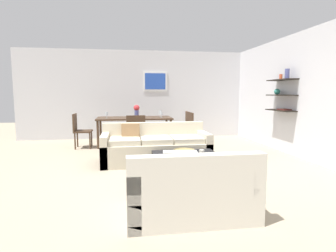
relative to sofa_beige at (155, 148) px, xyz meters
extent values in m
plane|color=tan|center=(0.12, -0.34, -0.29)|extent=(18.00, 18.00, 0.00)
cube|color=silver|center=(0.42, 3.19, 1.06)|extent=(8.40, 0.06, 2.70)
cube|color=white|center=(0.35, 3.15, 1.47)|extent=(0.75, 0.02, 0.62)
cube|color=#264CB2|center=(0.35, 3.13, 1.47)|extent=(0.64, 0.01, 0.49)
cube|color=silver|center=(3.15, 0.26, 1.06)|extent=(0.06, 8.20, 2.70)
cube|color=black|center=(2.98, 0.46, 1.41)|extent=(0.28, 0.90, 0.02)
cube|color=black|center=(2.98, 0.46, 1.06)|extent=(0.28, 0.90, 0.02)
cube|color=black|center=(2.98, 0.46, 0.71)|extent=(0.28, 0.90, 0.02)
cylinder|color=#4C518C|center=(2.98, 0.26, 1.53)|extent=(0.10, 0.10, 0.22)
sphere|color=teal|center=(2.98, 0.64, 1.14)|extent=(0.14, 0.14, 0.14)
cylinder|color=#D85933|center=(2.98, 0.51, 1.48)|extent=(0.07, 0.07, 0.12)
cube|color=#4C1E19|center=(2.98, 0.31, 0.73)|extent=(0.20, 0.28, 0.03)
cube|color=beige|center=(0.01, -0.04, -0.08)|extent=(2.13, 0.90, 0.42)
cube|color=beige|center=(0.01, 0.33, 0.31)|extent=(2.13, 0.16, 0.36)
cube|color=beige|center=(-0.99, -0.04, 0.01)|extent=(0.14, 0.90, 0.60)
cube|color=beige|center=(1.00, -0.04, 0.01)|extent=(0.14, 0.90, 0.60)
cube|color=beige|center=(-0.61, -0.08, 0.18)|extent=(0.60, 0.70, 0.10)
cube|color=beige|center=(0.01, -0.08, 0.18)|extent=(0.60, 0.70, 0.10)
cube|color=beige|center=(0.62, -0.08, 0.18)|extent=(0.60, 0.70, 0.10)
cube|color=#99724C|center=(-0.48, 0.15, 0.31)|extent=(0.37, 0.16, 0.36)
cube|color=silver|center=(0.12, -2.48, -0.08)|extent=(1.42, 0.90, 0.42)
cube|color=silver|center=(0.12, -2.85, 0.31)|extent=(1.42, 0.16, 0.36)
cube|color=silver|center=(0.76, -2.48, 0.01)|extent=(0.14, 0.90, 0.60)
cube|color=silver|center=(-0.52, -2.48, 0.01)|extent=(0.14, 0.90, 0.60)
cube|color=silver|center=(0.41, -2.44, 0.18)|extent=(0.55, 0.70, 0.10)
cube|color=silver|center=(-0.16, -2.44, 0.18)|extent=(0.55, 0.70, 0.10)
cube|color=white|center=(-0.02, -2.67, 0.31)|extent=(0.37, 0.16, 0.36)
cube|color=black|center=(0.41, -1.14, -0.10)|extent=(1.08, 0.98, 0.38)
cylinder|color=#99844C|center=(0.36, -1.10, 0.13)|extent=(0.35, 0.35, 0.08)
torus|color=#99844C|center=(0.36, -1.10, 0.17)|extent=(0.36, 0.36, 0.02)
cylinder|color=silver|center=(0.65, -1.15, 0.13)|extent=(0.09, 0.09, 0.08)
cube|color=#422D1E|center=(-0.35, 1.95, 0.44)|extent=(1.98, 0.90, 0.04)
cylinder|color=#422D1E|center=(-1.28, 1.56, 0.06)|extent=(0.06, 0.06, 0.71)
cylinder|color=#422D1E|center=(0.58, 1.56, 0.06)|extent=(0.06, 0.06, 0.71)
cylinder|color=#422D1E|center=(-1.28, 2.34, 0.06)|extent=(0.06, 0.06, 0.71)
cylinder|color=#422D1E|center=(0.58, 2.34, 0.06)|extent=(0.06, 0.06, 0.71)
cube|color=#422D1E|center=(-0.35, 1.18, 0.14)|extent=(0.44, 0.44, 0.04)
cube|color=#422D1E|center=(-0.35, 0.98, 0.37)|extent=(0.44, 0.04, 0.43)
cylinder|color=#422D1E|center=(-0.17, 1.36, -0.09)|extent=(0.04, 0.04, 0.41)
cylinder|color=#422D1E|center=(-0.53, 1.36, -0.09)|extent=(0.04, 0.04, 0.41)
cylinder|color=#422D1E|center=(-0.17, 1.00, -0.09)|extent=(0.04, 0.04, 0.41)
cylinder|color=#422D1E|center=(-0.53, 1.00, -0.09)|extent=(0.04, 0.04, 0.41)
cube|color=#422D1E|center=(0.96, 2.15, 0.14)|extent=(0.44, 0.44, 0.04)
cube|color=#422D1E|center=(1.16, 2.15, 0.37)|extent=(0.04, 0.44, 0.43)
cylinder|color=#422D1E|center=(0.78, 2.33, -0.09)|extent=(0.04, 0.04, 0.41)
cylinder|color=#422D1E|center=(0.78, 1.97, -0.09)|extent=(0.04, 0.04, 0.41)
cylinder|color=#422D1E|center=(1.14, 2.33, -0.09)|extent=(0.04, 0.04, 0.41)
cylinder|color=#422D1E|center=(1.14, 1.97, -0.09)|extent=(0.04, 0.04, 0.41)
cube|color=#422D1E|center=(0.96, 1.75, 0.14)|extent=(0.44, 0.44, 0.04)
cube|color=#422D1E|center=(1.16, 1.75, 0.37)|extent=(0.04, 0.44, 0.43)
cylinder|color=#422D1E|center=(0.78, 1.93, -0.09)|extent=(0.04, 0.04, 0.41)
cylinder|color=#422D1E|center=(0.78, 1.57, -0.09)|extent=(0.04, 0.04, 0.41)
cylinder|color=#422D1E|center=(1.14, 1.93, -0.09)|extent=(0.04, 0.04, 0.41)
cylinder|color=#422D1E|center=(1.14, 1.57, -0.09)|extent=(0.04, 0.04, 0.41)
cube|color=#422D1E|center=(-1.66, 1.75, 0.14)|extent=(0.44, 0.44, 0.04)
cube|color=#422D1E|center=(-1.86, 1.75, 0.37)|extent=(0.04, 0.44, 0.43)
cylinder|color=#422D1E|center=(-1.48, 1.57, -0.09)|extent=(0.04, 0.04, 0.41)
cylinder|color=#422D1E|center=(-1.48, 1.93, -0.09)|extent=(0.04, 0.04, 0.41)
cylinder|color=#422D1E|center=(-1.84, 1.57, -0.09)|extent=(0.04, 0.04, 0.41)
cylinder|color=#422D1E|center=(-1.84, 1.93, -0.09)|extent=(0.04, 0.04, 0.41)
cylinder|color=silver|center=(-1.07, 1.84, 0.46)|extent=(0.06, 0.06, 0.01)
cylinder|color=silver|center=(-1.07, 1.84, 0.50)|extent=(0.01, 0.01, 0.06)
cylinder|color=silver|center=(-1.07, 1.84, 0.57)|extent=(0.08, 0.08, 0.09)
cylinder|color=silver|center=(0.37, 1.84, 0.46)|extent=(0.06, 0.06, 0.01)
cylinder|color=silver|center=(0.37, 1.84, 0.49)|extent=(0.01, 0.01, 0.06)
cylinder|color=silver|center=(0.37, 1.84, 0.56)|extent=(0.06, 0.06, 0.07)
cylinder|color=silver|center=(0.37, 2.06, 0.46)|extent=(0.06, 0.06, 0.01)
cylinder|color=silver|center=(0.37, 2.06, 0.50)|extent=(0.01, 0.01, 0.07)
cylinder|color=silver|center=(0.37, 2.06, 0.59)|extent=(0.07, 0.07, 0.10)
cylinder|color=#4C518C|center=(-0.28, 1.98, 0.56)|extent=(0.11, 0.11, 0.20)
sphere|color=red|center=(-0.28, 1.98, 0.71)|extent=(0.16, 0.16, 0.16)
camera|label=1|loc=(-0.59, -5.50, 1.10)|focal=29.64mm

